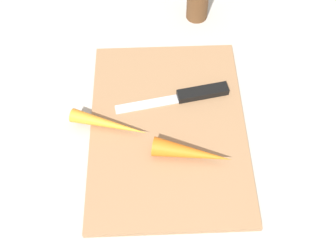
{
  "coord_description": "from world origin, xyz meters",
  "views": [
    {
      "loc": [
        0.35,
        -0.01,
        0.57
      ],
      "look_at": [
        0.0,
        0.0,
        0.01
      ],
      "focal_mm": 42.19,
      "sensor_mm": 36.0,
      "label": 1
    }
  ],
  "objects_px": {
    "knife": "(195,94)",
    "carrot_long": "(109,126)",
    "cutting_board": "(168,128)",
    "carrot_short": "(192,153)"
  },
  "relations": [
    {
      "from": "knife",
      "to": "carrot_long",
      "type": "height_order",
      "value": "carrot_long"
    },
    {
      "from": "carrot_short",
      "to": "carrot_long",
      "type": "bearing_deg",
      "value": 169.85
    },
    {
      "from": "knife",
      "to": "carrot_long",
      "type": "relative_size",
      "value": 1.52
    },
    {
      "from": "cutting_board",
      "to": "carrot_long",
      "type": "distance_m",
      "value": 0.1
    },
    {
      "from": "cutting_board",
      "to": "carrot_short",
      "type": "relative_size",
      "value": 2.89
    },
    {
      "from": "cutting_board",
      "to": "knife",
      "type": "distance_m",
      "value": 0.08
    },
    {
      "from": "cutting_board",
      "to": "carrot_short",
      "type": "bearing_deg",
      "value": 30.17
    },
    {
      "from": "cutting_board",
      "to": "knife",
      "type": "height_order",
      "value": "knife"
    },
    {
      "from": "carrot_long",
      "to": "knife",
      "type": "bearing_deg",
      "value": 41.38
    },
    {
      "from": "knife",
      "to": "carrot_short",
      "type": "distance_m",
      "value": 0.12
    }
  ]
}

